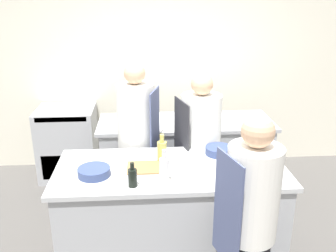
{
  "coord_description": "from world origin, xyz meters",
  "views": [
    {
      "loc": [
        -0.23,
        -2.88,
        2.36
      ],
      "look_at": [
        0.0,
        0.35,
        1.18
      ],
      "focal_mm": 40.0,
      "sensor_mm": 36.0,
      "label": 1
    }
  ],
  "objects_px": {
    "bottle_cooking_oil": "(133,177)",
    "chef_at_pass_far": "(200,153)",
    "chef_at_stove": "(137,146)",
    "bottle_vinegar": "(162,151)",
    "oven_range": "(68,143)",
    "bowl_ceramic_blue": "(219,150)",
    "bowl_mixing_large": "(265,161)",
    "chef_at_prep_near": "(249,228)",
    "stockpot": "(137,115)",
    "bottle_wine": "(228,174)",
    "bowl_prep_small": "(94,172)",
    "bottle_olive_oil": "(164,169)"
  },
  "relations": [
    {
      "from": "bottle_wine",
      "to": "bowl_mixing_large",
      "type": "height_order",
      "value": "bottle_wine"
    },
    {
      "from": "chef_at_stove",
      "to": "bottle_vinegar",
      "type": "relative_size",
      "value": 6.68
    },
    {
      "from": "bowl_prep_small",
      "to": "stockpot",
      "type": "height_order",
      "value": "stockpot"
    },
    {
      "from": "bottle_olive_oil",
      "to": "bottle_vinegar",
      "type": "xyz_separation_m",
      "value": [
        0.0,
        0.37,
        -0.01
      ]
    },
    {
      "from": "stockpot",
      "to": "bottle_cooking_oil",
      "type": "bearing_deg",
      "value": -90.9
    },
    {
      "from": "bowl_mixing_large",
      "to": "bowl_prep_small",
      "type": "bearing_deg",
      "value": -176.58
    },
    {
      "from": "bottle_vinegar",
      "to": "bowl_mixing_large",
      "type": "distance_m",
      "value": 0.9
    },
    {
      "from": "bowl_mixing_large",
      "to": "bottle_cooking_oil",
      "type": "bearing_deg",
      "value": -165.77
    },
    {
      "from": "chef_at_stove",
      "to": "chef_at_pass_far",
      "type": "relative_size",
      "value": 1.05
    },
    {
      "from": "bottle_wine",
      "to": "bottle_vinegar",
      "type": "bearing_deg",
      "value": 136.88
    },
    {
      "from": "chef_at_stove",
      "to": "bottle_vinegar",
      "type": "height_order",
      "value": "chef_at_stove"
    },
    {
      "from": "oven_range",
      "to": "bowl_ceramic_blue",
      "type": "relative_size",
      "value": 3.77
    },
    {
      "from": "bottle_olive_oil",
      "to": "bottle_cooking_oil",
      "type": "bearing_deg",
      "value": -165.58
    },
    {
      "from": "oven_range",
      "to": "chef_at_pass_far",
      "type": "bearing_deg",
      "value": -37.78
    },
    {
      "from": "chef_at_prep_near",
      "to": "bowl_mixing_large",
      "type": "xyz_separation_m",
      "value": [
        0.33,
        0.72,
        0.15
      ]
    },
    {
      "from": "stockpot",
      "to": "bottle_wine",
      "type": "bearing_deg",
      "value": -62.82
    },
    {
      "from": "chef_at_prep_near",
      "to": "bottle_vinegar",
      "type": "relative_size",
      "value": 6.4
    },
    {
      "from": "bottle_wine",
      "to": "stockpot",
      "type": "relative_size",
      "value": 0.9
    },
    {
      "from": "oven_range",
      "to": "bowl_prep_small",
      "type": "bearing_deg",
      "value": -72.63
    },
    {
      "from": "chef_at_prep_near",
      "to": "bowl_mixing_large",
      "type": "bearing_deg",
      "value": -40.69
    },
    {
      "from": "oven_range",
      "to": "bowl_ceramic_blue",
      "type": "bearing_deg",
      "value": -42.04
    },
    {
      "from": "bottle_wine",
      "to": "bowl_ceramic_blue",
      "type": "height_order",
      "value": "bottle_wine"
    },
    {
      "from": "bowl_prep_small",
      "to": "bowl_ceramic_blue",
      "type": "bearing_deg",
      "value": 17.72
    },
    {
      "from": "oven_range",
      "to": "bowl_mixing_large",
      "type": "xyz_separation_m",
      "value": [
        2.04,
        -1.78,
        0.51
      ]
    },
    {
      "from": "bottle_olive_oil",
      "to": "bottle_wine",
      "type": "xyz_separation_m",
      "value": [
        0.49,
        -0.09,
        -0.01
      ]
    },
    {
      "from": "chef_at_pass_far",
      "to": "bowl_mixing_large",
      "type": "height_order",
      "value": "chef_at_pass_far"
    },
    {
      "from": "bottle_olive_oil",
      "to": "bowl_prep_small",
      "type": "relative_size",
      "value": 1.02
    },
    {
      "from": "chef_at_stove",
      "to": "bottle_vinegar",
      "type": "distance_m",
      "value": 0.63
    },
    {
      "from": "oven_range",
      "to": "chef_at_pass_far",
      "type": "height_order",
      "value": "chef_at_pass_far"
    },
    {
      "from": "bowl_prep_small",
      "to": "bowl_mixing_large",
      "type": "bearing_deg",
      "value": 3.42
    },
    {
      "from": "chef_at_pass_far",
      "to": "bottle_cooking_oil",
      "type": "distance_m",
      "value": 1.1
    },
    {
      "from": "chef_at_pass_far",
      "to": "bowl_prep_small",
      "type": "xyz_separation_m",
      "value": [
        -0.97,
        -0.66,
        0.16
      ]
    },
    {
      "from": "chef_at_stove",
      "to": "bottle_cooking_oil",
      "type": "distance_m",
      "value": 1.0
    },
    {
      "from": "chef_at_prep_near",
      "to": "stockpot",
      "type": "relative_size",
      "value": 6.22
    },
    {
      "from": "chef_at_stove",
      "to": "stockpot",
      "type": "distance_m",
      "value": 0.44
    },
    {
      "from": "chef_at_pass_far",
      "to": "bottle_olive_oil",
      "type": "distance_m",
      "value": 0.93
    },
    {
      "from": "oven_range",
      "to": "bottle_cooking_oil",
      "type": "relative_size",
      "value": 4.66
    },
    {
      "from": "chef_at_pass_far",
      "to": "bottle_cooking_oil",
      "type": "height_order",
      "value": "chef_at_pass_far"
    },
    {
      "from": "bowl_mixing_large",
      "to": "stockpot",
      "type": "bearing_deg",
      "value": 135.72
    },
    {
      "from": "bottle_olive_oil",
      "to": "bowl_prep_small",
      "type": "distance_m",
      "value": 0.59
    },
    {
      "from": "chef_at_pass_far",
      "to": "stockpot",
      "type": "bearing_deg",
      "value": 36.69
    },
    {
      "from": "bottle_olive_oil",
      "to": "stockpot",
      "type": "height_order",
      "value": "bottle_olive_oil"
    },
    {
      "from": "chef_at_prep_near",
      "to": "bottle_cooking_oil",
      "type": "height_order",
      "value": "chef_at_prep_near"
    },
    {
      "from": "bottle_wine",
      "to": "bottle_olive_oil",
      "type": "bearing_deg",
      "value": 169.66
    },
    {
      "from": "bottle_vinegar",
      "to": "bowl_mixing_large",
      "type": "bearing_deg",
      "value": -9.31
    },
    {
      "from": "bottle_cooking_oil",
      "to": "chef_at_pass_far",
      "type": "bearing_deg",
      "value": 52.8
    },
    {
      "from": "bottle_wine",
      "to": "bowl_ceramic_blue",
      "type": "relative_size",
      "value": 0.96
    },
    {
      "from": "bowl_mixing_large",
      "to": "chef_at_pass_far",
      "type": "bearing_deg",
      "value": 129.6
    },
    {
      "from": "chef_at_pass_far",
      "to": "bottle_vinegar",
      "type": "distance_m",
      "value": 0.63
    },
    {
      "from": "chef_at_prep_near",
      "to": "bottle_cooking_oil",
      "type": "relative_size",
      "value": 8.18
    }
  ]
}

